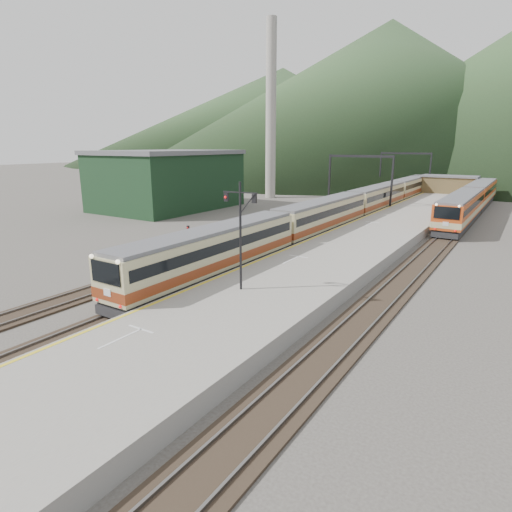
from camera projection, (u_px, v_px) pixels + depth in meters
The scene contains 16 objects.
track_main at pixel (336, 229), 48.90m from camera, with size 2.60×200.00×0.23m.
track_far at pixel (297, 224), 51.53m from camera, with size 2.60×200.00×0.23m.
track_second at pixel (444, 240), 42.88m from camera, with size 2.60×200.00×0.23m.
platform at pixel (380, 233), 44.23m from camera, with size 8.00×100.00×1.00m, color gray.
gantry_near at pixel (360, 172), 61.21m from camera, with size 9.55×0.25×8.00m.
gantry_far at pixel (405, 165), 81.55m from camera, with size 9.55×0.25×8.00m.
warehouse at pixel (168, 180), 64.14m from camera, with size 14.50×20.50×8.60m.
smokestack at pixel (271, 112), 74.57m from camera, with size 1.80×1.80×30.00m, color #9E998E.
station_shed at pixel (449, 184), 76.25m from camera, with size 9.40×4.40×3.10m.
hill_a at pixel (387, 96), 184.35m from camera, with size 180.00×180.00×60.00m, color #2C4426.
hill_d at pixel (283, 115), 267.59m from camera, with size 200.00×200.00×55.00m, color #2C4426.
main_train at pixel (354, 207), 52.93m from camera, with size 2.70×74.19×3.30m.
second_train at pixel (472, 200), 58.64m from camera, with size 2.92×39.72×3.56m.
signal_mast at pixel (240, 225), 24.57m from camera, with size 2.19×0.41×6.35m.
short_signal_b at pixel (271, 229), 41.13m from camera, with size 0.26×0.22×2.27m.
short_signal_c at pixel (188, 234), 38.84m from camera, with size 0.24×0.19×2.27m.
Camera 1 is at (18.34, -5.42, 9.35)m, focal length 30.00 mm.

